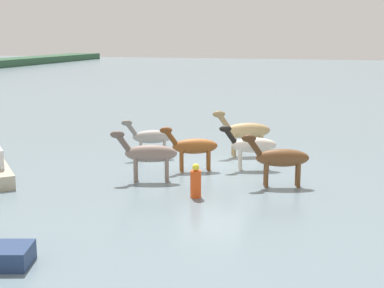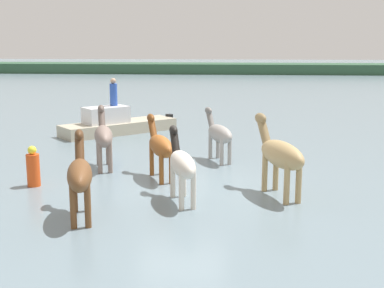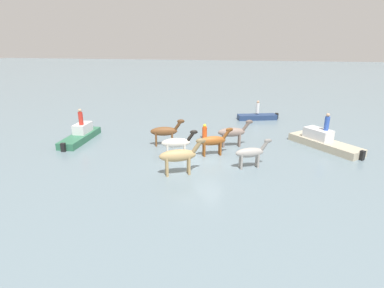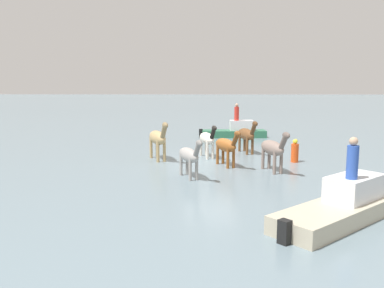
{
  "view_description": "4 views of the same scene",
  "coord_description": "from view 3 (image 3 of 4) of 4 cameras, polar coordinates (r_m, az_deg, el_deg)",
  "views": [
    {
      "loc": [
        -20.74,
        -5.15,
        5.28
      ],
      "look_at": [
        0.36,
        0.96,
        0.86
      ],
      "focal_mm": 51.11,
      "sensor_mm": 36.0,
      "label": 1
    },
    {
      "loc": [
        1.42,
        -13.82,
        3.96
      ],
      "look_at": [
        0.24,
        0.7,
        1.03
      ],
      "focal_mm": 48.03,
      "sensor_mm": 36.0,
      "label": 2
    },
    {
      "loc": [
        17.73,
        2.76,
        7.04
      ],
      "look_at": [
        -0.52,
        -0.74,
        0.72
      ],
      "focal_mm": 28.59,
      "sensor_mm": 36.0,
      "label": 3
    },
    {
      "loc": [
        0.46,
        19.37,
        3.94
      ],
      "look_at": [
        0.91,
        0.72,
        1.06
      ],
      "focal_mm": 38.52,
      "sensor_mm": 36.0,
      "label": 4
    }
  ],
  "objects": [
    {
      "name": "person_boatman_standing",
      "position": [
        29.35,
        12.16,
        6.69
      ],
      "size": [
        0.32,
        0.32,
        1.19
      ],
      "color": "silver",
      "rests_on": "boat_launch_far"
    },
    {
      "name": "horse_dark_mare",
      "position": [
        19.5,
        4.01,
        0.61
      ],
      "size": [
        1.25,
        2.23,
        1.77
      ],
      "rotation": [
        0.0,
        0.0,
        1.98
      ],
      "color": "brown",
      "rests_on": "ground_plane"
    },
    {
      "name": "person_helmsman_aft",
      "position": [
        23.67,
        -20.07,
        4.67
      ],
      "size": [
        0.32,
        0.32,
        1.19
      ],
      "color": "red",
      "rests_on": "boat_tender_starboard"
    },
    {
      "name": "horse_mid_herd",
      "position": [
        21.25,
        7.63,
        2.2
      ],
      "size": [
        1.08,
        2.42,
        1.88
      ],
      "rotation": [
        0.0,
        0.0,
        1.87
      ],
      "color": "gray",
      "rests_on": "ground_plane"
    },
    {
      "name": "horse_chestnut_trailing",
      "position": [
        21.38,
        -5.03,
        2.37
      ],
      "size": [
        1.05,
        2.4,
        1.86
      ],
      "rotation": [
        0.0,
        0.0,
        1.85
      ],
      "color": "brown",
      "rests_on": "ground_plane"
    },
    {
      "name": "buoy_channel_marker",
      "position": [
        22.98,
        2.37,
        2.25
      ],
      "size": [
        0.36,
        0.36,
        1.14
      ],
      "color": "#E54C19",
      "rests_on": "ground_plane"
    },
    {
      "name": "horse_lead",
      "position": [
        19.06,
        -2.8,
        0.21
      ],
      "size": [
        1.05,
        2.28,
        1.78
      ],
      "rotation": [
        0.0,
        0.0,
        1.88
      ],
      "color": "silver",
      "rests_on": "ground_plane"
    },
    {
      "name": "horse_dun_straggler",
      "position": [
        16.61,
        -2.37,
        -2.16
      ],
      "size": [
        1.38,
        2.54,
        2.02
      ],
      "rotation": [
        0.0,
        0.0,
        1.97
      ],
      "color": "tan",
      "rests_on": "ground_plane"
    },
    {
      "name": "boat_launch_far",
      "position": [
        29.41,
        12.08,
        4.82
      ],
      "size": [
        1.97,
        3.84,
        0.71
      ],
      "rotation": [
        0.0,
        0.0,
        5.0
      ],
      "color": "navy",
      "rests_on": "ground_plane"
    },
    {
      "name": "boat_tender_starboard",
      "position": [
        24.03,
        -20.05,
        1.34
      ],
      "size": [
        4.7,
        1.46,
        1.33
      ],
      "rotation": [
        0.0,
        0.0,
        3.19
      ],
      "color": "#2D6B4C",
      "rests_on": "ground_plane"
    },
    {
      "name": "boat_motor_center",
      "position": [
        22.98,
        23.29,
        0.19
      ],
      "size": [
        4.79,
        4.51,
        1.35
      ],
      "rotation": [
        0.0,
        0.0,
        3.87
      ],
      "color": "#B7AD93",
      "rests_on": "ground_plane"
    },
    {
      "name": "horse_pinto_flank",
      "position": [
        17.85,
        10.93,
        -1.58
      ],
      "size": [
        1.19,
        2.13,
        1.7
      ],
      "rotation": [
        0.0,
        0.0,
        1.98
      ],
      "color": "#9E9993",
      "rests_on": "ground_plane"
    },
    {
      "name": "person_spotter_bow",
      "position": [
        22.74,
        23.87,
        3.7
      ],
      "size": [
        0.32,
        0.32,
        1.19
      ],
      "color": "#2D51B2",
      "rests_on": "boat_motor_center"
    },
    {
      "name": "ground_plane",
      "position": [
        19.27,
        1.87,
        -2.66
      ],
      "size": [
        199.75,
        199.75,
        0.0
      ],
      "primitive_type": "plane",
      "color": "slate"
    }
  ]
}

